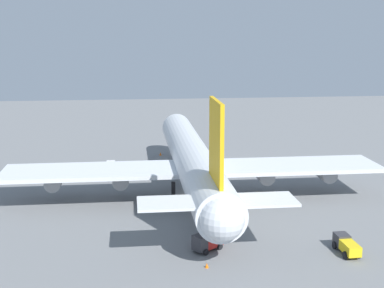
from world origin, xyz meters
name	(u,v)px	position (x,y,z in m)	size (l,w,h in m)	color
ground_plane	(192,194)	(0.00, 0.00, 0.00)	(278.23, 278.23, 0.00)	slate
cargo_airplane	(192,160)	(-0.32, 0.00, 6.30)	(69.56, 64.41, 20.16)	silver
maintenance_van	(206,243)	(-26.05, 1.11, 1.13)	(4.04, 4.53, 2.43)	#333338
cargo_loader	(346,245)	(-28.84, -17.04, 1.14)	(5.45, 2.34, 2.05)	#333338
fuel_truck	(338,161)	(17.26, -33.91, 1.01)	(3.33, 4.57, 1.96)	silver
baggage_tug	(110,166)	(17.33, 15.07, 1.16)	(5.14, 2.42, 2.10)	#333338
safety_cone_nose	(160,154)	(31.30, 3.84, 0.40)	(0.55, 0.55, 0.79)	orange
safety_cone_tail	(207,265)	(-31.30, 1.77, 0.33)	(0.46, 0.46, 0.66)	orange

